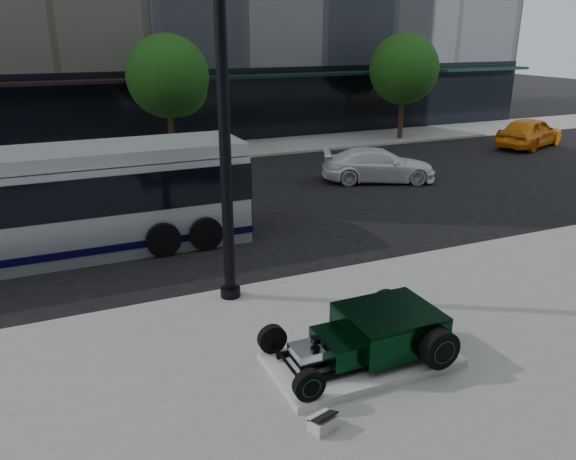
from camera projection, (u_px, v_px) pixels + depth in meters
name	position (u px, v px, depth m)	size (l,w,h in m)	color
ground	(243.00, 256.00, 15.49)	(120.00, 120.00, 0.00)	black
sidewalk_far	(149.00, 156.00, 27.56)	(70.00, 4.00, 0.12)	gray
street_trees	(171.00, 79.00, 25.95)	(29.80, 3.80, 5.70)	black
display_plinth	(361.00, 359.00, 10.29)	(3.40, 1.80, 0.15)	silver
hot_rod	(378.00, 331.00, 10.25)	(3.22, 2.00, 0.81)	black
info_plaque	(323.00, 422.00, 8.55)	(0.47, 0.40, 0.31)	silver
lamppost	(224.00, 129.00, 11.63)	(0.46, 0.46, 8.30)	black
transit_bus	(23.00, 206.00, 14.88)	(12.12, 2.88, 2.92)	silver
white_sedan	(379.00, 165.00, 23.08)	(1.88, 4.63, 1.34)	white
yellow_taxi	(530.00, 132.00, 29.85)	(1.89, 4.69, 1.60)	orange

